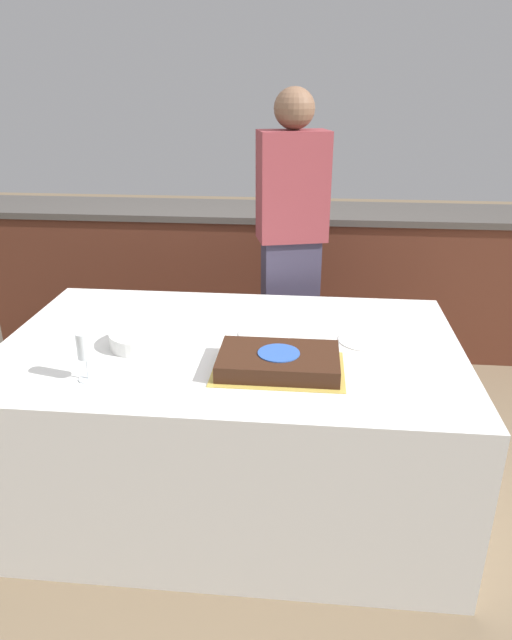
{
  "coord_description": "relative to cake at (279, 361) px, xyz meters",
  "views": [
    {
      "loc": [
        0.3,
        -2.02,
        1.67
      ],
      "look_at": [
        0.1,
        0.0,
        0.82
      ],
      "focal_mm": 32.0,
      "sensor_mm": 36.0,
      "label": 1
    }
  ],
  "objects": [
    {
      "name": "ground_plane",
      "position": [
        -0.2,
        0.21,
        -0.75
      ],
      "size": [
        14.0,
        14.0,
        0.0
      ],
      "primitive_type": "plane",
      "color": "#7A664C"
    },
    {
      "name": "back_counter",
      "position": [
        -0.2,
        1.85,
        -0.29
      ],
      "size": [
        4.4,
        0.58,
        0.92
      ],
      "color": "#5B2D1E",
      "rests_on": "ground_plane"
    },
    {
      "name": "cake",
      "position": [
        0.0,
        0.0,
        0.0
      ],
      "size": [
        0.47,
        0.31,
        0.07
      ],
      "color": "gold",
      "rests_on": "dining_table"
    },
    {
      "name": "plate_stack",
      "position": [
        -0.55,
        0.15,
        -0.0
      ],
      "size": [
        0.24,
        0.24,
        0.06
      ],
      "color": "white",
      "rests_on": "dining_table"
    },
    {
      "name": "person_cutting_cake",
      "position": [
        0.0,
        0.99,
        0.11
      ],
      "size": [
        0.37,
        0.28,
        1.66
      ],
      "rotation": [
        0.0,
        0.0,
        -2.89
      ],
      "color": "#383347",
      "rests_on": "ground_plane"
    },
    {
      "name": "side_plate_right_edge",
      "position": [
        0.33,
        0.28,
        -0.03
      ],
      "size": [
        0.21,
        0.21,
        0.0
      ],
      "color": "white",
      "rests_on": "dining_table"
    },
    {
      "name": "side_plate_near_cake",
      "position": [
        -0.08,
        0.3,
        -0.03
      ],
      "size": [
        0.21,
        0.21,
        0.0
      ],
      "color": "white",
      "rests_on": "dining_table"
    },
    {
      "name": "wine_glass",
      "position": [
        -0.65,
        -0.14,
        0.09
      ],
      "size": [
        0.07,
        0.07,
        0.17
      ],
      "color": "white",
      "rests_on": "dining_table"
    },
    {
      "name": "dining_table",
      "position": [
        -0.2,
        0.21,
        -0.39
      ],
      "size": [
        1.8,
        1.12,
        0.72
      ],
      "color": "silver",
      "rests_on": "ground_plane"
    }
  ]
}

